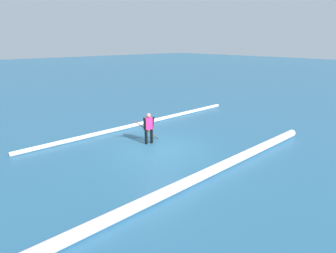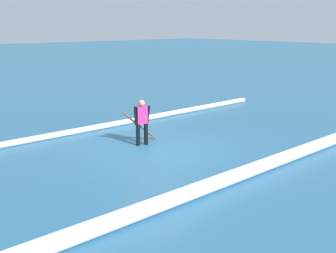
% 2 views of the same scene
% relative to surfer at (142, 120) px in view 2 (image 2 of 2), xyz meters
% --- Properties ---
extents(ground_plane, '(152.13, 152.13, 0.00)m').
position_rel_surfer_xyz_m(ground_plane, '(0.08, 0.92, -0.85)').
color(ground_plane, '#295E81').
extents(surfer, '(0.50, 0.31, 1.52)m').
position_rel_surfer_xyz_m(surfer, '(0.00, 0.00, 0.00)').
color(surfer, black).
rests_on(surfer, ground_plane).
extents(surfboard, '(1.47, 0.41, 1.25)m').
position_rel_surfer_xyz_m(surfboard, '(-0.13, -0.38, -0.25)').
color(surfboard, '#E55926').
rests_on(surfboard, ground_plane).
extents(wave_crest_foreground, '(14.32, 0.21, 0.21)m').
position_rel_surfer_xyz_m(wave_crest_foreground, '(-1.64, -2.73, -0.75)').
color(wave_crest_foreground, white).
rests_on(wave_crest_foreground, ground_plane).
extents(wave_crest_midground, '(18.14, 0.45, 0.36)m').
position_rel_surfer_xyz_m(wave_crest_midground, '(2.84, 4.23, -0.67)').
color(wave_crest_midground, white).
rests_on(wave_crest_midground, ground_plane).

